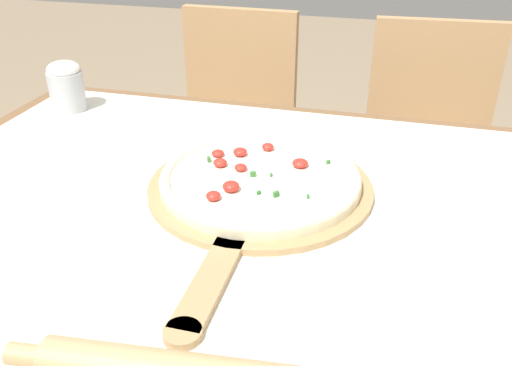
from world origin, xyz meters
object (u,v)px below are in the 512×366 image
pizza (260,178)px  chair_left (233,128)px  flour_cup (66,86)px  chair_right (426,149)px  pizza_peel (258,192)px

pizza → chair_left: chair_left is taller
flour_cup → chair_right: bearing=29.8°
pizza_peel → pizza: size_ratio=1.68×
pizza → chair_left: size_ratio=0.41×
pizza → chair_left: bearing=110.9°
pizza_peel → pizza: 0.03m
pizza_peel → chair_right: bearing=67.2°
chair_left → flour_cup: 0.64m
chair_left → flour_cup: (-0.26, -0.51, 0.29)m
pizza_peel → chair_right: 0.89m
chair_right → pizza: bearing=-116.7°
pizza_peel → chair_left: size_ratio=0.69×
pizza → chair_right: bearing=66.7°
pizza_peel → chair_right: chair_right is taller
pizza → flour_cup: flour_cup is taller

